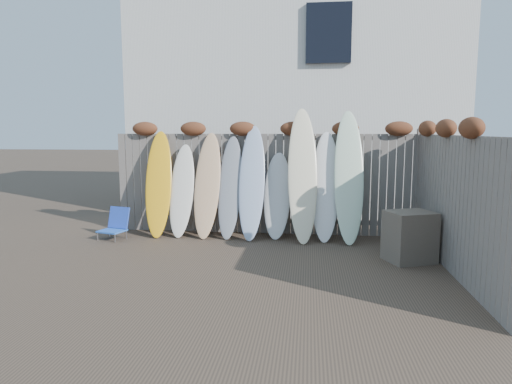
# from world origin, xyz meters

# --- Properties ---
(ground) EXTENTS (80.00, 80.00, 0.00)m
(ground) POSITION_xyz_m (0.00, 0.00, 0.00)
(ground) COLOR #493A2D
(back_fence) EXTENTS (6.05, 0.28, 2.24)m
(back_fence) POSITION_xyz_m (0.06, 2.39, 1.18)
(back_fence) COLOR slate
(back_fence) RESTS_ON ground
(right_fence) EXTENTS (0.28, 4.40, 2.24)m
(right_fence) POSITION_xyz_m (2.99, 0.25, 1.14)
(right_fence) COLOR slate
(right_fence) RESTS_ON ground
(house) EXTENTS (8.50, 5.50, 6.33)m
(house) POSITION_xyz_m (0.50, 6.50, 3.20)
(house) COLOR silver
(house) RESTS_ON ground
(beach_chair) EXTENTS (0.56, 0.58, 0.59)m
(beach_chair) POSITION_xyz_m (-2.77, 1.60, 0.28)
(beach_chair) COLOR blue
(beach_chair) RESTS_ON ground
(wooden_crate) EXTENTS (0.85, 0.79, 0.80)m
(wooden_crate) POSITION_xyz_m (2.51, 0.65, 0.40)
(wooden_crate) COLOR brown
(wooden_crate) RESTS_ON ground
(lattice_panel) EXTENTS (0.15, 1.29, 1.94)m
(lattice_panel) POSITION_xyz_m (3.09, 1.27, 0.97)
(lattice_panel) COLOR #493B2C
(lattice_panel) RESTS_ON ground
(surfboard_0) EXTENTS (0.58, 0.78, 2.06)m
(surfboard_0) POSITION_xyz_m (-2.02, 1.98, 1.03)
(surfboard_0) COLOR #F4AA14
(surfboard_0) RESTS_ON ground
(surfboard_1) EXTENTS (0.52, 0.67, 1.80)m
(surfboard_1) POSITION_xyz_m (-1.56, 2.00, 0.90)
(surfboard_1) COLOR white
(surfboard_1) RESTS_ON ground
(surfboard_2) EXTENTS (0.57, 0.76, 2.03)m
(surfboard_2) POSITION_xyz_m (-1.05, 1.99, 1.02)
(surfboard_2) COLOR #E8C68A
(surfboard_2) RESTS_ON ground
(surfboard_3) EXTENTS (0.50, 0.73, 1.96)m
(surfboard_3) POSITION_xyz_m (-0.60, 2.00, 0.98)
(surfboard_3) COLOR gray
(surfboard_3) RESTS_ON ground
(surfboard_4) EXTENTS (0.52, 0.78, 2.17)m
(surfboard_4) POSITION_xyz_m (-0.17, 1.96, 1.08)
(surfboard_4) COLOR #A3B7DB
(surfboard_4) RESTS_ON ground
(surfboard_5) EXTENTS (0.56, 0.63, 1.65)m
(surfboard_5) POSITION_xyz_m (0.31, 2.05, 0.82)
(surfboard_5) COLOR silver
(surfboard_5) RESTS_ON ground
(surfboard_6) EXTENTS (0.62, 0.92, 2.49)m
(surfboard_6) POSITION_xyz_m (0.80, 1.89, 1.25)
(surfboard_6) COLOR #F9EDC6
(surfboard_6) RESTS_ON ground
(surfboard_7) EXTENTS (0.54, 0.75, 2.05)m
(surfboard_7) POSITION_xyz_m (1.23, 1.99, 1.02)
(surfboard_7) COLOR white
(surfboard_7) RESTS_ON ground
(surfboard_8) EXTENTS (0.56, 0.87, 2.44)m
(surfboard_8) POSITION_xyz_m (1.65, 1.91, 1.22)
(surfboard_8) COLOR silver
(surfboard_8) RESTS_ON ground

